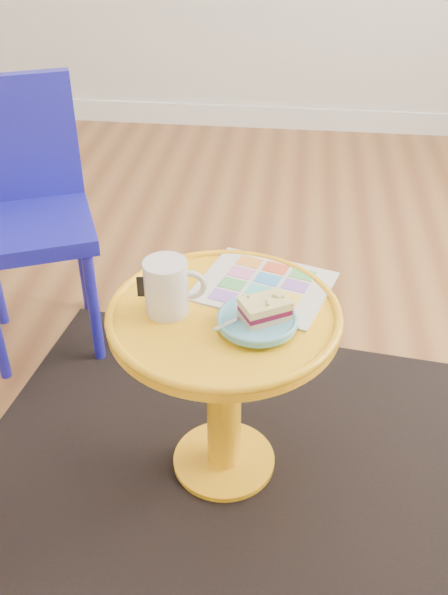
# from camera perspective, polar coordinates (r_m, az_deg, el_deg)

# --- Properties ---
(floor) EXTENTS (4.00, 4.00, 0.00)m
(floor) POSITION_cam_1_polar(r_m,az_deg,el_deg) (2.21, -8.82, -3.48)
(floor) COLOR brown
(floor) RESTS_ON ground
(rug) EXTENTS (1.42, 1.25, 0.01)m
(rug) POSITION_cam_1_polar(r_m,az_deg,el_deg) (1.80, -0.00, -14.00)
(rug) COLOR black
(rug) RESTS_ON ground
(side_table) EXTENTS (0.52, 0.52, 0.49)m
(side_table) POSITION_cam_1_polar(r_m,az_deg,el_deg) (1.55, 0.00, -5.44)
(side_table) COLOR #FFB015
(side_table) RESTS_ON ground
(chair) EXTENTS (0.47, 0.47, 0.82)m
(chair) POSITION_cam_1_polar(r_m,az_deg,el_deg) (2.07, -16.70, 7.88)
(chair) COLOR #1A19A4
(chair) RESTS_ON ground
(newspaper) EXTENTS (0.36, 0.33, 0.01)m
(newspaper) POSITION_cam_1_polar(r_m,az_deg,el_deg) (1.55, 3.43, 1.00)
(newspaper) COLOR silver
(newspaper) RESTS_ON side_table
(mug) EXTENTS (0.14, 0.10, 0.13)m
(mug) POSITION_cam_1_polar(r_m,az_deg,el_deg) (1.44, -4.89, 1.03)
(mug) COLOR silver
(mug) RESTS_ON side_table
(plate) EXTENTS (0.17, 0.17, 0.02)m
(plate) POSITION_cam_1_polar(r_m,az_deg,el_deg) (1.41, 2.88, -2.02)
(plate) COLOR #5BA8C0
(plate) RESTS_ON newspaper
(cake_slice) EXTENTS (0.12, 0.11, 0.04)m
(cake_slice) POSITION_cam_1_polar(r_m,az_deg,el_deg) (1.40, 3.54, -0.97)
(cake_slice) COLOR #D3BC8C
(cake_slice) RESTS_ON plate
(fork) EXTENTS (0.11, 0.11, 0.00)m
(fork) POSITION_cam_1_polar(r_m,az_deg,el_deg) (1.41, 1.64, -1.64)
(fork) COLOR silver
(fork) RESTS_ON plate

